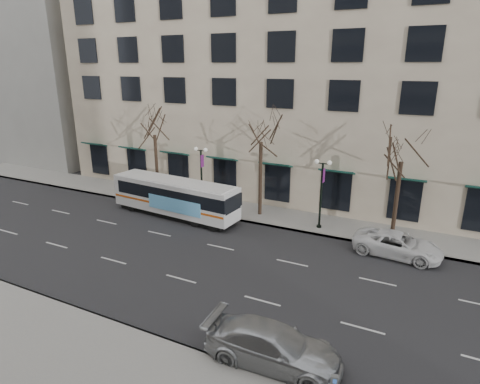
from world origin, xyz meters
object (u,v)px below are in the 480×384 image
Objects in this scene: tree_far_right at (403,147)px; lamp_post_left at (202,175)px; tree_far_mid at (261,129)px; tree_far_left at (154,124)px; city_bus at (175,197)px; lamp_post_right at (321,191)px; silver_car at (273,346)px; white_pickup at (397,245)px; pay_station at (334,383)px.

tree_far_right is 15.40m from lamp_post_left.
tree_far_mid is 1.06× the size of tree_far_right.
tree_far_left is 6.29m from lamp_post_left.
city_bus is (-0.97, -2.41, -1.33)m from lamp_post_left.
lamp_post_right is 0.93× the size of silver_car.
lamp_post_right is 14.71m from silver_car.
tree_far_mid is at bearing 31.43° from city_bus.
lamp_post_right is 6.31m from white_pickup.
city_bus is (-10.97, -2.41, -1.33)m from lamp_post_right.
tree_far_mid is (10.00, 0.00, 0.21)m from tree_far_left.
lamp_post_left is 0.47× the size of city_bus.
tree_far_left is at bearing 147.94° from city_bus.
lamp_post_left is (5.01, -0.60, -3.75)m from tree_far_left.
city_bus reaches higher than white_pickup.
tree_far_mid reaches higher than lamp_post_right.
tree_far_left is at bearing 46.24° from silver_car.
lamp_post_right is at bearing -2.29° from tree_far_left.
lamp_post_left is at bearing 87.42° from white_pickup.
white_pickup is at bearing -7.20° from tree_far_left.
pay_station is at bearing -58.55° from tree_far_mid.
tree_far_left is 0.75× the size of city_bus.
tree_far_mid reaches higher than white_pickup.
lamp_post_left is at bearing -173.15° from tree_far_mid.
tree_far_mid reaches higher than silver_car.
lamp_post_left is 18.94m from silver_car.
lamp_post_left is 0.93× the size of silver_car.
pay_station is (15.81, -13.09, -0.61)m from city_bus.
city_bus reaches higher than silver_car.
silver_car is (7.13, -15.00, -6.09)m from tree_far_mid.
pay_station is (19.85, -16.10, -5.70)m from tree_far_left.
lamp_post_right is at bearing 17.04° from city_bus.
tree_far_left reaches higher than tree_far_right.
pay_station is (-0.15, -16.10, -5.42)m from tree_far_right.
tree_far_left reaches higher than city_bus.
tree_far_left is 10.00m from tree_far_mid.
silver_car is at bearing -41.21° from tree_far_left.
lamp_post_right is 11.31m from city_bus.
silver_car is (2.12, -14.40, -2.13)m from lamp_post_right.
tree_far_mid is 8.52m from city_bus.
tree_far_mid is 10.01m from tree_far_right.
tree_far_mid is at bearing 0.00° from tree_far_left.
silver_car is (17.13, -15.00, -5.88)m from tree_far_left.
tree_far_left is 1.56× the size of white_pickup.
pay_station is at bearing -90.55° from tree_far_right.
pay_station is (-0.73, -13.50, 0.26)m from white_pickup.
pay_station is (9.85, -16.10, -5.90)m from tree_far_mid.
tree_far_right is at bearing -13.38° from silver_car.
white_pickup is (15.56, -2.00, -2.20)m from lamp_post_left.
city_bus is at bearing -111.97° from lamp_post_left.
lamp_post_left is 0.97× the size of white_pickup.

